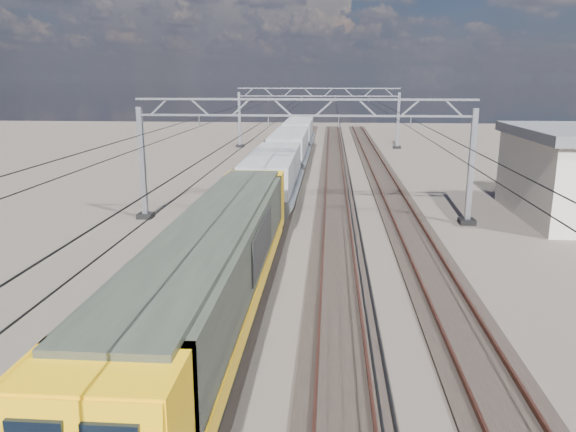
# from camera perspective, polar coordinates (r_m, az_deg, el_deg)

# --- Properties ---
(ground) EXTENTS (160.00, 160.00, 0.00)m
(ground) POSITION_cam_1_polar(r_m,az_deg,el_deg) (29.30, 1.13, -2.43)
(ground) COLOR #2B2520
(ground) RESTS_ON ground
(track_outer_west) EXTENTS (2.60, 140.00, 0.30)m
(track_outer_west) POSITION_cam_1_polar(r_m,az_deg,el_deg) (30.20, -10.32, -2.02)
(track_outer_west) COLOR black
(track_outer_west) RESTS_ON ground
(track_loco) EXTENTS (2.60, 140.00, 0.30)m
(track_loco) POSITION_cam_1_polar(r_m,az_deg,el_deg) (29.46, -2.76, -2.21)
(track_loco) COLOR black
(track_loco) RESTS_ON ground
(track_inner_east) EXTENTS (2.60, 140.00, 0.30)m
(track_inner_east) POSITION_cam_1_polar(r_m,az_deg,el_deg) (29.25, 5.05, -2.37)
(track_inner_east) COLOR black
(track_inner_east) RESTS_ON ground
(track_outer_east) EXTENTS (2.60, 140.00, 0.30)m
(track_outer_east) POSITION_cam_1_polar(r_m,az_deg,el_deg) (29.58, 12.83, -2.48)
(track_outer_east) COLOR black
(track_outer_east) RESTS_ON ground
(catenary_gantry_mid) EXTENTS (19.90, 0.90, 7.11)m
(catenary_gantry_mid) POSITION_cam_1_polar(r_m,az_deg,el_deg) (32.41, 1.56, 6.20)
(catenary_gantry_mid) COLOR #8F929C
(catenary_gantry_mid) RESTS_ON ground
(catenary_gantry_far) EXTENTS (19.90, 0.90, 7.11)m
(catenary_gantry_far) POSITION_cam_1_polar(r_m,az_deg,el_deg) (68.24, 3.07, 10.19)
(catenary_gantry_far) COLOR #8F929C
(catenary_gantry_far) RESTS_ON ground
(overhead_wires) EXTENTS (12.03, 140.00, 0.53)m
(overhead_wires) POSITION_cam_1_polar(r_m,az_deg,el_deg) (36.21, 1.90, 9.93)
(overhead_wires) COLOR black
(overhead_wires) RESTS_ON ground
(locomotive) EXTENTS (2.76, 21.10, 3.62)m
(locomotive) POSITION_cam_1_polar(r_m,az_deg,el_deg) (18.16, -7.21, -5.16)
(locomotive) COLOR black
(locomotive) RESTS_ON ground
(hopper_wagon_lead) EXTENTS (3.38, 13.00, 3.25)m
(hopper_wagon_lead) POSITION_cam_1_polar(r_m,az_deg,el_deg) (35.20, -1.52, 4.05)
(hopper_wagon_lead) COLOR black
(hopper_wagon_lead) RESTS_ON ground
(hopper_wagon_mid) EXTENTS (3.38, 13.00, 3.25)m
(hopper_wagon_mid) POSITION_cam_1_polar(r_m,az_deg,el_deg) (49.20, 0.16, 6.85)
(hopper_wagon_mid) COLOR black
(hopper_wagon_mid) RESTS_ON ground
(hopper_wagon_third) EXTENTS (3.38, 13.00, 3.25)m
(hopper_wagon_third) POSITION_cam_1_polar(r_m,az_deg,el_deg) (63.29, 1.11, 8.40)
(hopper_wagon_third) COLOR black
(hopper_wagon_third) RESTS_ON ground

